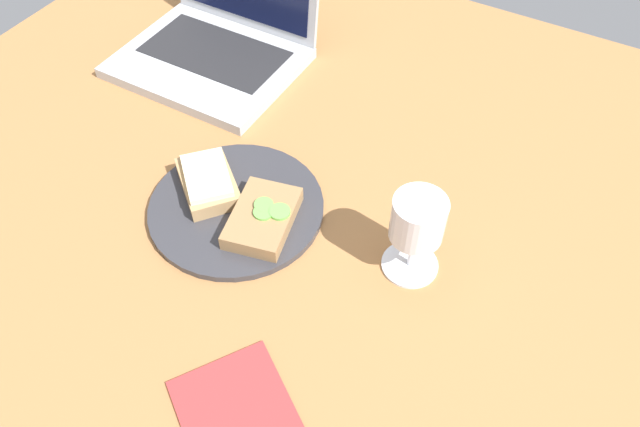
{
  "coord_description": "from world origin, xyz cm",
  "views": [
    {
      "loc": [
        32.82,
        -43.67,
        71.31
      ],
      "look_at": [
        6.39,
        2.62,
        8.0
      ],
      "focal_mm": 35.0,
      "sensor_mm": 36.0,
      "label": 1
    }
  ],
  "objects_px": {
    "sandwich_with_cheese": "(208,181)",
    "laptop": "(219,35)",
    "sandwich_with_cucumber": "(264,217)",
    "napkin": "(238,415)",
    "wine_glass": "(418,223)",
    "plate": "(236,208)"
  },
  "relations": [
    {
      "from": "sandwich_with_cucumber",
      "to": "laptop",
      "type": "height_order",
      "value": "laptop"
    },
    {
      "from": "laptop",
      "to": "napkin",
      "type": "relative_size",
      "value": 2.1
    },
    {
      "from": "plate",
      "to": "wine_glass",
      "type": "bearing_deg",
      "value": 7.6
    },
    {
      "from": "plate",
      "to": "sandwich_with_cucumber",
      "type": "distance_m",
      "value": 0.06
    },
    {
      "from": "plate",
      "to": "laptop",
      "type": "height_order",
      "value": "laptop"
    },
    {
      "from": "wine_glass",
      "to": "laptop",
      "type": "bearing_deg",
      "value": 152.35
    },
    {
      "from": "plate",
      "to": "wine_glass",
      "type": "xyz_separation_m",
      "value": [
        0.26,
        0.03,
        0.09
      ]
    },
    {
      "from": "plate",
      "to": "wine_glass",
      "type": "height_order",
      "value": "wine_glass"
    },
    {
      "from": "sandwich_with_cucumber",
      "to": "laptop",
      "type": "distance_m",
      "value": 0.42
    },
    {
      "from": "sandwich_with_cucumber",
      "to": "napkin",
      "type": "bearing_deg",
      "value": -63.39
    },
    {
      "from": "wine_glass",
      "to": "napkin",
      "type": "xyz_separation_m",
      "value": [
        -0.08,
        -0.29,
        -0.09
      ]
    },
    {
      "from": "sandwich_with_cheese",
      "to": "sandwich_with_cucumber",
      "type": "height_order",
      "value": "sandwich_with_cheese"
    },
    {
      "from": "sandwich_with_cheese",
      "to": "wine_glass",
      "type": "height_order",
      "value": "wine_glass"
    },
    {
      "from": "napkin",
      "to": "laptop",
      "type": "bearing_deg",
      "value": 127.08
    },
    {
      "from": "plate",
      "to": "sandwich_with_cheese",
      "type": "height_order",
      "value": "sandwich_with_cheese"
    },
    {
      "from": "laptop",
      "to": "wine_glass",
      "type": "bearing_deg",
      "value": -27.65
    },
    {
      "from": "plate",
      "to": "wine_glass",
      "type": "relative_size",
      "value": 1.97
    },
    {
      "from": "napkin",
      "to": "wine_glass",
      "type": "bearing_deg",
      "value": 73.97
    },
    {
      "from": "plate",
      "to": "sandwich_with_cucumber",
      "type": "bearing_deg",
      "value": -7.21
    },
    {
      "from": "sandwich_with_cucumber",
      "to": "napkin",
      "type": "xyz_separation_m",
      "value": [
        0.12,
        -0.24,
        -0.02
      ]
    },
    {
      "from": "sandwich_with_cheese",
      "to": "laptop",
      "type": "relative_size",
      "value": 0.43
    },
    {
      "from": "sandwich_with_cucumber",
      "to": "laptop",
      "type": "relative_size",
      "value": 0.44
    }
  ]
}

